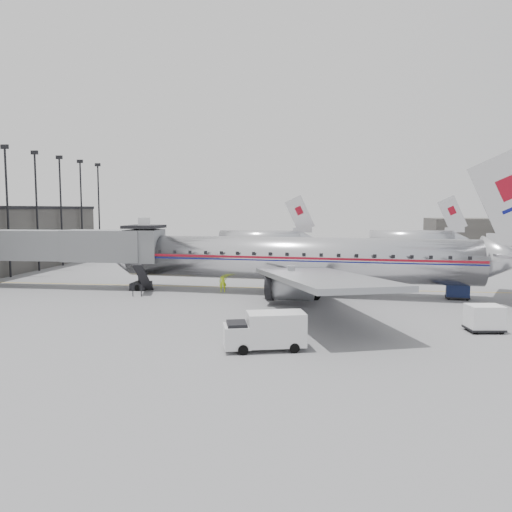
{
  "coord_description": "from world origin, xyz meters",
  "views": [
    {
      "loc": [
        8.31,
        -43.54,
        8.03
      ],
      "look_at": [
        1.88,
        6.26,
        3.2
      ],
      "focal_mm": 35.0,
      "sensor_mm": 36.0,
      "label": 1
    }
  ],
  "objects": [
    {
      "name": "ground",
      "position": [
        0.0,
        0.0,
        0.0
      ],
      "size": [
        160.0,
        160.0,
        0.0
      ],
      "primitive_type": "plane",
      "color": "slate",
      "rests_on": "ground"
    },
    {
      "name": "hangar",
      "position": [
        45.0,
        60.0,
        3.0
      ],
      "size": [
        30.0,
        12.0,
        6.0
      ],
      "primitive_type": "cube",
      "color": "#3A3735",
      "rests_on": "ground"
    },
    {
      "name": "apron_line",
      "position": [
        3.0,
        6.0,
        0.01
      ],
      "size": [
        60.0,
        0.15,
        0.01
      ],
      "primitive_type": "cube",
      "rotation": [
        0.0,
        0.0,
        1.57
      ],
      "color": "gold",
      "rests_on": "ground"
    },
    {
      "name": "jet_bridge",
      "position": [
        -16.66,
        3.67,
        4.18
      ],
      "size": [
        21.0,
        6.2,
        7.1
      ],
      "color": "slate",
      "rests_on": "ground"
    },
    {
      "name": "floodlight_masts",
      "position": [
        -27.5,
        13.0,
        8.36
      ],
      "size": [
        0.9,
        42.25,
        15.25
      ],
      "color": "black",
      "rests_on": "ground"
    },
    {
      "name": "distant_aircraft_near",
      "position": [
        -1.79,
        42.0,
        2.73
      ],
      "size": [
        16.39,
        3.2,
        10.26
      ],
      "color": "silver",
      "rests_on": "ground"
    },
    {
      "name": "distant_aircraft_mid",
      "position": [
        24.21,
        46.0,
        2.73
      ],
      "size": [
        16.39,
        3.2,
        10.26
      ],
      "color": "silver",
      "rests_on": "ground"
    },
    {
      "name": "airliner",
      "position": [
        6.82,
        2.94,
        3.29
      ],
      "size": [
        41.29,
        38.1,
        13.07
      ],
      "rotation": [
        0.0,
        0.0,
        -0.1
      ],
      "color": "silver",
      "rests_on": "ground"
    },
    {
      "name": "service_van",
      "position": [
        5.31,
        -16.01,
        1.13
      ],
      "size": [
        4.87,
        2.87,
        2.15
      ],
      "rotation": [
        0.0,
        0.0,
        0.26
      ],
      "color": "silver",
      "rests_on": "ground"
    },
    {
      "name": "baggage_cart_navy",
      "position": [
        20.44,
        2.0,
        0.85
      ],
      "size": [
        2.28,
        1.89,
        1.59
      ],
      "rotation": [
        0.0,
        0.0,
        -0.19
      ],
      "color": "#0D1534",
      "rests_on": "ground"
    },
    {
      "name": "baggage_cart_white",
      "position": [
        18.98,
        -10.0,
        0.93
      ],
      "size": [
        2.44,
        1.99,
        1.75
      ],
      "rotation": [
        0.0,
        0.0,
        0.14
      ],
      "color": "white",
      "rests_on": "ground"
    },
    {
      "name": "ramp_worker",
      "position": [
        -0.9,
        3.0,
        0.99
      ],
      "size": [
        0.8,
        0.6,
        1.97
      ],
      "primitive_type": "imported",
      "rotation": [
        0.0,
        0.0,
        0.2
      ],
      "color": "#C8F21C",
      "rests_on": "ground"
    }
  ]
}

